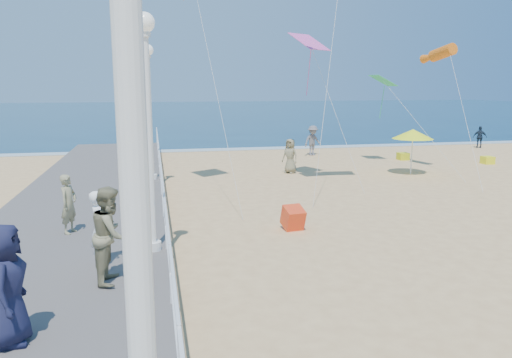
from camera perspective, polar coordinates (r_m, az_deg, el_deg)
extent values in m
plane|color=#E1B676|center=(13.20, 12.61, -8.03)|extent=(160.00, 160.00, 0.00)
cube|color=#0B2D47|center=(76.65, -7.77, 7.58)|extent=(160.00, 90.00, 0.05)
cube|color=silver|center=(32.55, -2.27, 3.43)|extent=(160.00, 1.20, 0.04)
cube|color=#66605C|center=(12.25, -21.81, -9.07)|extent=(5.00, 44.00, 0.40)
cube|color=white|center=(11.69, -10.33, -3.00)|extent=(0.05, 42.00, 0.06)
cube|color=white|center=(11.81, -10.25, -5.35)|extent=(0.05, 42.00, 0.04)
cylinder|color=white|center=(2.72, -12.85, -19.33)|extent=(0.14, 0.14, 4.70)
cylinder|color=white|center=(11.95, -11.63, -7.48)|extent=(0.36, 0.36, 0.20)
cylinder|color=white|center=(11.44, -12.08, 3.77)|extent=(0.14, 0.14, 4.70)
sphere|color=white|center=(11.43, -12.62, 17.07)|extent=(0.44, 0.44, 0.44)
cylinder|color=white|center=(20.69, -11.72, 0.27)|extent=(0.36, 0.36, 0.20)
cylinder|color=white|center=(20.40, -11.98, 6.77)|extent=(0.14, 0.14, 4.70)
sphere|color=white|center=(20.40, -12.28, 14.21)|extent=(0.44, 0.44, 0.44)
imported|color=white|center=(11.02, -17.36, -5.44)|extent=(0.41, 0.61, 1.62)
imported|color=#333DC0|center=(11.05, -16.62, -3.20)|extent=(0.29, 0.36, 0.73)
imported|color=gray|center=(10.08, -16.26, -6.11)|extent=(0.81, 0.99, 1.89)
imported|color=#181934|center=(8.28, -26.58, -10.78)|extent=(0.61, 0.91, 1.84)
imported|color=gray|center=(13.70, -20.62, -2.69)|extent=(0.56, 0.66, 1.54)
imported|color=slate|center=(29.95, 6.50, 4.39)|extent=(1.31, 1.01, 1.78)
imported|color=#1A283A|center=(36.51, 24.22, 4.39)|extent=(0.92, 0.72, 1.45)
imported|color=#7F7857|center=(23.86, 3.92, 2.65)|extent=(0.94, 0.95, 1.65)
cube|color=red|center=(14.64, 4.25, -4.69)|extent=(0.65, 0.78, 0.74)
cylinder|color=white|center=(24.54, 17.36, 2.58)|extent=(0.05, 0.05, 1.80)
cone|color=#EEFF1A|center=(24.42, 17.49, 4.93)|extent=(1.90, 1.90, 0.45)
cube|color=yellow|center=(29.28, 16.45, 2.51)|extent=(0.55, 0.55, 0.40)
cube|color=yellow|center=(29.41, 24.94, 1.97)|extent=(0.55, 0.55, 0.40)
cylinder|color=orange|center=(25.65, 20.56, 13.37)|extent=(0.95, 2.35, 1.01)
cube|color=#E454B6|center=(21.77, 6.11, 15.34)|extent=(1.85, 1.80, 0.74)
cube|color=#28BB69|center=(27.48, 14.32, 10.85)|extent=(1.15, 1.27, 0.58)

